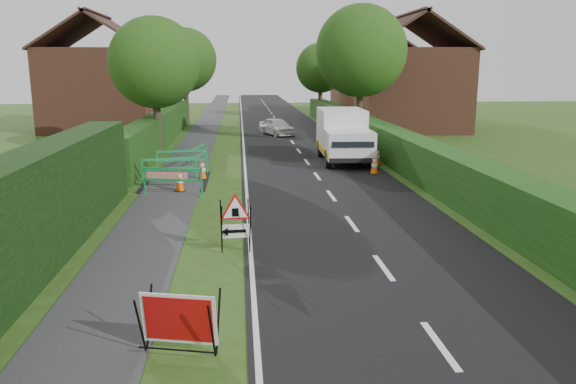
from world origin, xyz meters
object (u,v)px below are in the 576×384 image
red_rect_sign (179,320)px  hatchback_car (277,127)px  triangle_sign (234,219)px  works_van (343,134)px

red_rect_sign → hatchback_car: 28.27m
hatchback_car → red_rect_sign: bearing=-118.8°
triangle_sign → works_van: 13.80m
red_rect_sign → triangle_sign: 4.77m
red_rect_sign → triangle_sign: size_ratio=1.05×
red_rect_sign → works_van: bearing=85.5°
red_rect_sign → works_van: size_ratio=0.24×
triangle_sign → works_van: (4.93, 12.89, 0.41)m
red_rect_sign → works_van: (5.72, 17.59, 0.69)m
triangle_sign → works_van: bearing=64.7°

